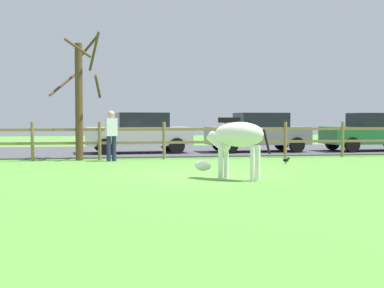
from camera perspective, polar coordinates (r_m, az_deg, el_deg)
ground_plane at (r=13.52m, az=0.51°, el=-3.19°), size 60.00×60.00×0.00m
parking_asphalt at (r=22.70m, az=-3.80°, el=-0.73°), size 28.00×7.40×0.05m
paddock_fence at (r=18.38m, az=-2.96°, el=0.65°), size 21.71×0.11×1.27m
bare_tree at (r=18.26m, az=-11.73°, el=5.03°), size 1.71×1.69×4.22m
zebra at (r=12.24m, az=4.63°, el=0.53°), size 1.56×1.44×1.41m
crow_on_grass at (r=16.74m, az=9.89°, el=-1.65°), size 0.21×0.10×0.20m
parked_car_green at (r=23.50m, az=18.54°, el=1.25°), size 4.05×1.98×1.56m
parked_car_grey at (r=21.84m, az=6.97°, el=1.27°), size 4.04×1.95×1.56m
parked_car_silver at (r=21.06m, az=-5.60°, el=1.22°), size 4.10×2.09×1.56m
visitor_near_fence at (r=17.69m, az=-8.50°, el=1.12°), size 0.41×0.31×1.64m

